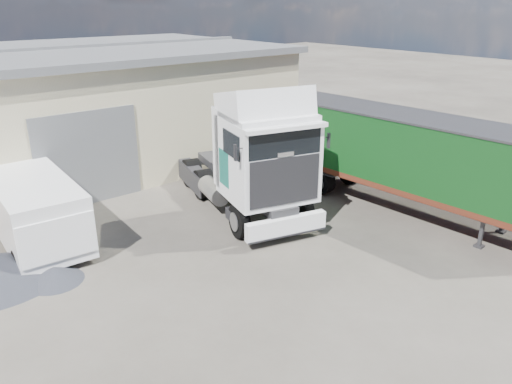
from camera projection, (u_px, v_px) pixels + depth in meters
ground at (315, 292)px, 13.53m from camera, size 120.00×120.00×0.00m
brick_boundary_wall at (391, 135)px, 24.25m from camera, size 0.35×26.00×2.50m
tractor_unit at (255, 162)px, 17.50m from camera, size 4.55×7.69×4.91m
box_trailer at (404, 152)px, 18.13m from camera, size 2.75×10.99×3.63m
panel_van at (36, 212)px, 15.76m from camera, size 2.51×5.44×2.17m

